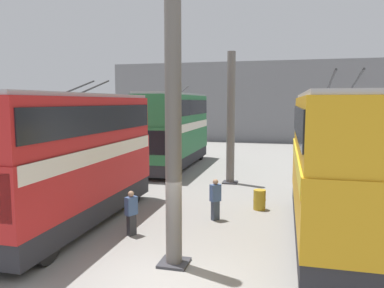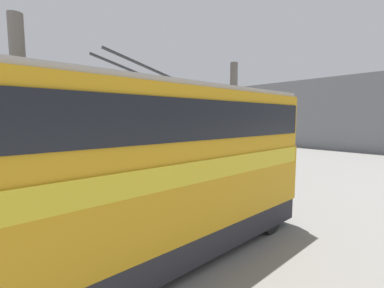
{
  "view_description": "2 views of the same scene",
  "coord_description": "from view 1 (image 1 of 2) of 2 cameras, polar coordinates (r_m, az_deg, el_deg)",
  "views": [
    {
      "loc": [
        -9.15,
        -3.08,
        4.77
      ],
      "look_at": [
        8.14,
        1.25,
        2.74
      ],
      "focal_mm": 35.0,
      "sensor_mm": 36.0,
      "label": 1
    },
    {
      "loc": [
        -0.56,
        -10.54,
        4.13
      ],
      "look_at": [
        9.6,
        0.85,
        2.59
      ],
      "focal_mm": 24.0,
      "sensor_mm": 36.0,
      "label": 2
    }
  ],
  "objects": [
    {
      "name": "bus_left_near",
      "position": [
        13.5,
        20.89,
        -2.04
      ],
      "size": [
        9.51,
        2.54,
        5.67
      ],
      "color": "black",
      "rests_on": "ground_plane"
    },
    {
      "name": "oil_drum",
      "position": [
        17.0,
        10.25,
        -8.36
      ],
      "size": [
        0.56,
        0.56,
        0.89
      ],
      "color": "#B28E23",
      "rests_on": "ground_plane"
    },
    {
      "name": "support_column_near",
      "position": [
        10.62,
        -2.85,
        0.58
      ],
      "size": [
        0.85,
        0.85,
        7.61
      ],
      "color": "#605B56",
      "rests_on": "ground_plane"
    },
    {
      "name": "person_aisle_midway",
      "position": [
        15.23,
        3.58,
        -8.28
      ],
      "size": [
        0.47,
        0.47,
        1.69
      ],
      "rotation": [
        0.0,
        0.0,
        3.91
      ],
      "color": "#384251",
      "rests_on": "ground_plane"
    },
    {
      "name": "person_by_right_row",
      "position": [
        13.72,
        -9.23,
        -10.19
      ],
      "size": [
        0.48,
        0.41,
        1.62
      ],
      "rotation": [
        0.0,
        0.0,
        4.2
      ],
      "color": "#2D2D33",
      "rests_on": "ground_plane"
    },
    {
      "name": "bus_right_far",
      "position": [
        27.15,
        -2.65,
        2.82
      ],
      "size": [
        10.89,
        2.54,
        5.98
      ],
      "color": "black",
      "rests_on": "ground_plane"
    },
    {
      "name": "support_column_far",
      "position": [
        21.77,
        5.93,
        3.57
      ],
      "size": [
        0.85,
        0.85,
        7.61
      ],
      "color": "#605B56",
      "rests_on": "ground_plane"
    },
    {
      "name": "depot_back_wall",
      "position": [
        44.42,
        10.15,
        6.3
      ],
      "size": [
        0.5,
        36.0,
        9.42
      ],
      "color": "slate",
      "rests_on": "ground_plane"
    },
    {
      "name": "bus_right_mid",
      "position": [
        14.89,
        -17.63,
        -1.07
      ],
      "size": [
        9.54,
        2.54,
        5.69
      ],
      "color": "black",
      "rests_on": "ground_plane"
    },
    {
      "name": "ground_plane",
      "position": [
        10.76,
        -4.32,
        -19.83
      ],
      "size": [
        240.0,
        240.0,
        0.0
      ],
      "primitive_type": "plane",
      "color": "gray"
    }
  ]
}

